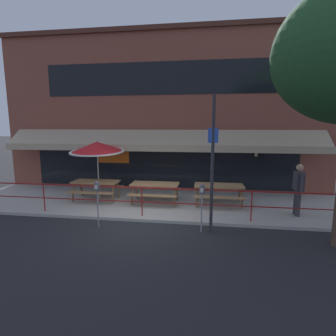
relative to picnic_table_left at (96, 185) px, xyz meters
name	(u,v)px	position (x,y,z in m)	size (l,w,h in m)	color
ground_plane	(140,222)	(2.25, -1.88, -0.71)	(120.00, 120.00, 0.00)	#232326
patio_deck	(152,202)	(2.25, 0.12, -0.66)	(15.00, 4.00, 0.10)	#ADA89E
restaurant_building	(162,113)	(2.25, 2.35, 2.89)	(15.00, 1.60, 7.24)	brown
patio_railing	(142,195)	(2.25, -1.58, 0.09)	(13.84, 0.04, 0.97)	maroon
picnic_table_left	(96,185)	(0.00, 0.00, 0.00)	(1.80, 1.42, 0.76)	#997047
picnic_table_centre	(155,187)	(2.39, -0.07, 0.00)	(1.80, 1.42, 0.76)	#997047
picnic_table_right	(219,189)	(4.78, 0.03, 0.00)	(1.80, 1.42, 0.76)	#997047
patio_umbrella_left	(97,147)	(0.00, 0.27, 1.47)	(2.14, 2.14, 2.38)	#B7B2A8
pedestrian_walking	(298,187)	(7.27, -0.79, 0.35)	(0.25, 0.62, 1.71)	#333338
parking_meter_near	(97,190)	(1.13, -2.48, 0.44)	(0.15, 0.16, 1.42)	gray
parking_meter_far	(202,193)	(4.19, -2.40, 0.44)	(0.15, 0.16, 1.42)	gray
street_sign_pole	(212,164)	(4.46, -2.33, 1.27)	(0.28, 0.09, 3.84)	#2D2D33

